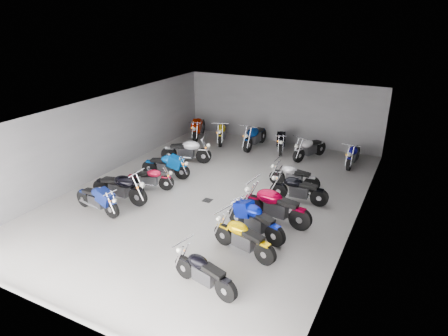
{
  "coord_description": "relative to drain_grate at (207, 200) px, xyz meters",
  "views": [
    {
      "loc": [
        6.39,
        -11.63,
        6.52
      ],
      "look_at": [
        0.24,
        0.34,
        1.0
      ],
      "focal_mm": 32.0,
      "sensor_mm": 36.0,
      "label": 1
    }
  ],
  "objects": [
    {
      "name": "ground",
      "position": [
        0.0,
        0.5,
        -0.01
      ],
      "size": [
        14.0,
        14.0,
        0.0
      ],
      "primitive_type": "plane",
      "color": "gray",
      "rests_on": "ground"
    },
    {
      "name": "wall_back",
      "position": [
        0.0,
        7.5,
        1.59
      ],
      "size": [
        10.0,
        0.1,
        3.2
      ],
      "primitive_type": "cube",
      "color": "slate",
      "rests_on": "ground"
    },
    {
      "name": "wall_left",
      "position": [
        -5.0,
        0.5,
        1.59
      ],
      "size": [
        0.1,
        14.0,
        3.2
      ],
      "primitive_type": "cube",
      "color": "slate",
      "rests_on": "ground"
    },
    {
      "name": "wall_right",
      "position": [
        5.0,
        0.5,
        1.59
      ],
      "size": [
        0.1,
        14.0,
        3.2
      ],
      "primitive_type": "cube",
      "color": "slate",
      "rests_on": "ground"
    },
    {
      "name": "ceiling",
      "position": [
        0.0,
        0.5,
        3.21
      ],
      "size": [
        10.0,
        14.0,
        0.04
      ],
      "primitive_type": "cube",
      "color": "black",
      "rests_on": "wall_back"
    },
    {
      "name": "drain_grate",
      "position": [
        0.0,
        0.0,
        0.0
      ],
      "size": [
        0.32,
        0.32,
        0.01
      ],
      "primitive_type": "cube",
      "color": "black",
      "rests_on": "ground"
    },
    {
      "name": "motorcycle_left_b",
      "position": [
        -2.85,
        -2.43,
        0.48
      ],
      "size": [
        2.02,
        0.47,
        0.89
      ],
      "rotation": [
        0.0,
        0.0,
        -1.7
      ],
      "color": "black",
      "rests_on": "ground"
    },
    {
      "name": "motorcycle_left_c",
      "position": [
        -2.7,
        -1.47,
        0.54
      ],
      "size": [
        2.29,
        0.47,
        1.01
      ],
      "rotation": [
        0.0,
        0.0,
        -1.53
      ],
      "color": "black",
      "rests_on": "ground"
    },
    {
      "name": "motorcycle_left_d",
      "position": [
        -2.38,
        -0.18,
        0.45
      ],
      "size": [
        1.79,
        0.84,
        0.83
      ],
      "rotation": [
        0.0,
        0.0,
        -1.18
      ],
      "color": "black",
      "rests_on": "ground"
    },
    {
      "name": "motorcycle_left_e",
      "position": [
        -2.51,
        1.08,
        0.49
      ],
      "size": [
        2.07,
        0.53,
        0.91
      ],
      "rotation": [
        0.0,
        0.0,
        -1.4
      ],
      "color": "black",
      "rests_on": "ground"
    },
    {
      "name": "motorcycle_left_f",
      "position": [
        -2.65,
        2.86,
        0.54
      ],
      "size": [
        2.18,
        0.92,
        1.0
      ],
      "rotation": [
        0.0,
        0.0,
        -1.22
      ],
      "color": "black",
      "rests_on": "ground"
    },
    {
      "name": "motorcycle_right_a",
      "position": [
        2.27,
        -4.2,
        0.47
      ],
      "size": [
        1.96,
        0.59,
        0.87
      ],
      "rotation": [
        0.0,
        0.0,
        1.35
      ],
      "color": "black",
      "rests_on": "ground"
    },
    {
      "name": "motorcycle_right_b",
      "position": [
        2.51,
        -2.41,
        0.5
      ],
      "size": [
        2.09,
        0.66,
        0.93
      ],
      "rotation": [
        0.0,
        0.0,
        1.33
      ],
      "color": "black",
      "rests_on": "ground"
    },
    {
      "name": "motorcycle_right_c",
      "position": [
        2.43,
        -1.36,
        0.52
      ],
      "size": [
        2.11,
        0.84,
        0.96
      ],
      "rotation": [
        0.0,
        0.0,
        1.24
      ],
      "color": "black",
      "rests_on": "ground"
    },
    {
      "name": "motorcycle_right_d",
      "position": [
        2.68,
        -0.33,
        0.57
      ],
      "size": [
        2.41,
        0.53,
        1.06
      ],
      "rotation": [
        0.0,
        0.0,
        1.48
      ],
      "color": "black",
      "rests_on": "ground"
    },
    {
      "name": "motorcycle_right_e",
      "position": [
        2.91,
        1.37,
        0.5
      ],
      "size": [
        2.09,
        0.45,
        0.92
      ],
      "rotation": [
        0.0,
        0.0,
        1.65
      ],
      "color": "black",
      "rests_on": "ground"
    },
    {
      "name": "motorcycle_right_f",
      "position": [
        2.4,
        2.45,
        0.47
      ],
      "size": [
        1.99,
        0.38,
        0.87
      ],
      "rotation": [
        0.0,
        0.0,
        1.57
      ],
      "color": "black",
      "rests_on": "ground"
    },
    {
      "name": "motorcycle_back_a",
      "position": [
        -3.99,
        6.16,
        0.55
      ],
      "size": [
        0.86,
        2.26,
        1.02
      ],
      "rotation": [
        0.0,
        0.0,
        3.45
      ],
      "color": "black",
      "rests_on": "ground"
    },
    {
      "name": "motorcycle_back_b",
      "position": [
        -2.57,
        6.09,
        0.53
      ],
      "size": [
        0.93,
        2.12,
        0.97
      ],
      "rotation": [
        0.0,
        0.0,
        3.51
      ],
      "color": "black",
      "rests_on": "ground"
    },
    {
      "name": "motorcycle_back_c",
      "position": [
        -0.76,
        6.08,
        0.56
      ],
      "size": [
        0.47,
        2.37,
        1.04
      ],
      "rotation": [
        0.0,
        0.0,
        3.11
      ],
      "color": "black",
      "rests_on": "ground"
    },
    {
      "name": "motorcycle_back_d",
      "position": [
        0.53,
        6.24,
        0.51
      ],
      "size": [
        0.84,
        2.08,
        0.95
      ],
      "rotation": [
        0.0,
        0.0,
        3.48
      ],
      "color": "black",
      "rests_on": "ground"
    },
    {
      "name": "motorcycle_back_e",
      "position": [
        2.05,
        5.79,
        0.5
      ],
      "size": [
        0.99,
        2.0,
        0.94
      ],
      "rotation": [
        0.0,
        0.0,
        2.72
      ],
      "color": "black",
      "rests_on": "ground"
    },
    {
      "name": "motorcycle_back_f",
      "position": [
        3.98,
        5.9,
        0.49
      ],
      "size": [
        0.42,
        2.07,
        0.91
      ],
      "rotation": [
        0.0,
        0.0,
        3.11
      ],
      "color": "black",
      "rests_on": "ground"
    }
  ]
}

